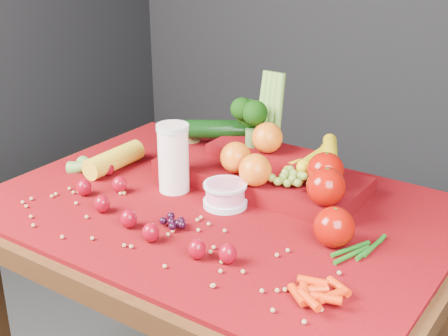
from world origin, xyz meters
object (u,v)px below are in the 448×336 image
Objects in this scene: table at (219,245)px; produce_mound at (271,166)px; milk_glass at (173,156)px; yogurt_bowl at (225,194)px.

produce_mound reaches higher than table.
milk_glass is (-0.14, 0.01, 0.20)m from table.
yogurt_bowl is (0.15, -0.00, -0.06)m from milk_glass.
milk_glass is at bearing 179.56° from yogurt_bowl.
produce_mound is at bearing 74.95° from yogurt_bowl.
milk_glass reaches higher than yogurt_bowl.
table is at bearing -149.21° from yogurt_bowl.
yogurt_bowl is 0.15m from produce_mound.
produce_mound is (0.05, 0.15, 0.17)m from table.
yogurt_bowl is at bearing -0.44° from milk_glass.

